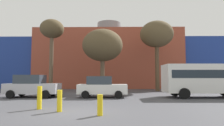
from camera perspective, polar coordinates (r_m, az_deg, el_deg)
ground_plane at (r=9.57m, az=-11.08°, el=-14.20°), size 200.00×200.00×0.00m
building_backdrop at (r=32.52m, az=-0.88°, el=0.37°), size 38.83×10.36×10.93m
parked_car_1 at (r=17.46m, az=-22.59°, el=-6.36°), size 4.30×2.11×1.86m
parked_car_2 at (r=16.09m, az=-3.05°, el=-7.08°), size 4.04×1.98×1.75m
white_bus at (r=17.72m, az=26.03°, el=-3.97°), size 6.80×2.62×2.72m
bare_tree_0 at (r=24.61m, az=13.12°, el=8.12°), size 4.09×4.09×8.63m
bare_tree_1 at (r=21.88m, az=-2.83°, el=5.17°), size 4.57×4.57×7.12m
bare_tree_2 at (r=24.28m, az=-17.41°, el=8.98°), size 2.80×2.80×8.57m
bollard_yellow_0 at (r=8.58m, az=-3.59°, el=-12.36°), size 0.24×0.24×0.91m
bollard_yellow_1 at (r=9.82m, az=-15.34°, el=-10.80°), size 0.24×0.24×1.04m
bollard_yellow_2 at (r=10.89m, az=-20.76°, el=-9.60°), size 0.24×0.24×1.20m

